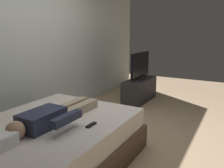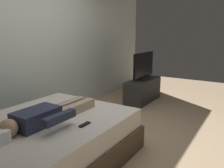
% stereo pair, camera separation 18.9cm
% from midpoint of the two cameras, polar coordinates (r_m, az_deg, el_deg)
% --- Properties ---
extents(ground_plane, '(10.00, 10.00, 0.00)m').
position_cam_midpoint_polar(ground_plane, '(3.30, 1.64, -14.42)').
color(ground_plane, tan).
extents(back_wall, '(6.40, 0.10, 2.80)m').
position_cam_midpoint_polar(back_wall, '(4.30, -16.46, 10.80)').
color(back_wall, silver).
rests_on(back_wall, ground).
extents(bed, '(2.07, 1.58, 0.54)m').
position_cam_midpoint_polar(bed, '(2.78, -17.76, -14.56)').
color(bed, brown).
rests_on(bed, ground).
extents(person, '(1.26, 0.46, 0.18)m').
position_cam_midpoint_polar(person, '(2.60, -16.76, -7.75)').
color(person, '#2D334C').
rests_on(person, bed).
extents(remote, '(0.15, 0.04, 0.02)m').
position_cam_midpoint_polar(remote, '(2.48, -7.47, -10.16)').
color(remote, black).
rests_on(remote, bed).
extents(tv_stand, '(1.10, 0.40, 0.50)m').
position_cam_midpoint_polar(tv_stand, '(5.13, 5.87, -1.50)').
color(tv_stand, '#2D2D2D').
rests_on(tv_stand, ground).
extents(tv, '(0.88, 0.20, 0.59)m').
position_cam_midpoint_polar(tv, '(5.03, 6.00, 4.42)').
color(tv, black).
rests_on(tv, tv_stand).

